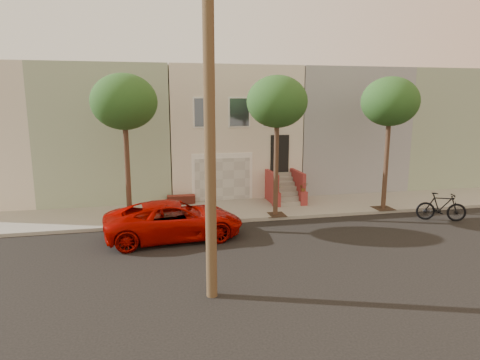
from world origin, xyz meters
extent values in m
plane|color=black|center=(0.00, 0.00, 0.00)|extent=(90.00, 90.00, 0.00)
cube|color=gray|center=(0.00, 5.35, 0.07)|extent=(40.00, 3.70, 0.15)
cube|color=beige|center=(0.00, 11.20, 3.65)|extent=(7.00, 8.00, 7.00)
cube|color=gray|center=(-6.80, 11.20, 3.65)|extent=(6.50, 8.00, 7.00)
cube|color=gray|center=(6.80, 11.20, 3.65)|extent=(6.50, 8.00, 7.00)
cube|color=gray|center=(13.30, 11.20, 3.65)|extent=(6.50, 8.00, 7.00)
cube|color=white|center=(-0.90, 7.22, 1.40)|extent=(3.20, 0.12, 2.50)
cube|color=beige|center=(-0.90, 7.16, 1.30)|extent=(2.90, 0.06, 2.20)
cube|color=gray|center=(-0.90, 5.35, 0.16)|extent=(3.20, 3.70, 0.02)
cube|color=maroon|center=(-3.10, 6.90, 0.37)|extent=(1.40, 0.45, 0.44)
cube|color=black|center=(2.20, 7.17, 2.55)|extent=(1.00, 0.06, 2.00)
cube|color=#3F4751|center=(-1.80, 7.17, 4.75)|extent=(1.00, 0.06, 1.40)
cube|color=white|center=(-1.80, 7.19, 4.75)|extent=(1.15, 0.05, 1.55)
cube|color=#3F4751|center=(0.00, 7.17, 4.75)|extent=(1.00, 0.06, 1.40)
cube|color=white|center=(0.00, 7.19, 4.75)|extent=(1.15, 0.05, 1.55)
cube|color=#3F4751|center=(1.80, 7.17, 4.75)|extent=(1.00, 0.06, 1.40)
cube|color=white|center=(1.80, 7.19, 4.75)|extent=(1.15, 0.05, 1.55)
cube|color=gray|center=(2.20, 5.38, 0.25)|extent=(1.20, 0.28, 0.20)
cube|color=gray|center=(2.20, 5.66, 0.45)|extent=(1.20, 0.28, 0.20)
cube|color=gray|center=(2.20, 5.94, 0.65)|extent=(1.20, 0.28, 0.20)
cube|color=gray|center=(2.20, 6.22, 0.85)|extent=(1.20, 0.28, 0.20)
cube|color=gray|center=(2.20, 6.50, 1.05)|extent=(1.20, 0.28, 0.20)
cube|color=gray|center=(2.20, 6.78, 1.25)|extent=(1.20, 0.28, 0.20)
cube|color=gray|center=(2.20, 7.06, 1.45)|extent=(1.20, 0.28, 0.20)
cube|color=maroon|center=(1.50, 6.22, 0.95)|extent=(0.18, 1.96, 1.60)
cube|color=maroon|center=(2.90, 6.22, 0.95)|extent=(0.18, 1.96, 1.60)
cube|color=maroon|center=(1.50, 5.34, 0.50)|extent=(0.35, 0.35, 0.70)
imported|color=#1E4E1C|center=(1.50, 5.34, 1.07)|extent=(0.40, 0.35, 0.45)
cube|color=maroon|center=(2.90, 5.34, 0.50)|extent=(0.35, 0.35, 0.70)
imported|color=#1E4E1C|center=(2.90, 5.34, 1.07)|extent=(0.41, 0.35, 0.45)
cube|color=#2D2116|center=(-5.50, 3.90, 0.15)|extent=(0.90, 0.90, 0.02)
cylinder|color=#3B2B1B|center=(-5.50, 3.90, 2.25)|extent=(0.22, 0.22, 4.20)
ellipsoid|color=#1E4E1C|center=(-5.50, 3.90, 5.30)|extent=(2.70, 2.57, 2.29)
cube|color=#2D2116|center=(1.00, 3.90, 0.15)|extent=(0.90, 0.90, 0.02)
cylinder|color=#3B2B1B|center=(1.00, 3.90, 2.25)|extent=(0.22, 0.22, 4.20)
ellipsoid|color=#1E4E1C|center=(1.00, 3.90, 5.30)|extent=(2.70, 2.57, 2.29)
cube|color=#2D2116|center=(6.50, 3.90, 0.15)|extent=(0.90, 0.90, 0.02)
cylinder|color=#3B2B1B|center=(6.50, 3.90, 2.25)|extent=(0.22, 0.22, 4.20)
ellipsoid|color=#1E4E1C|center=(6.50, 3.90, 5.30)|extent=(2.70, 2.57, 2.29)
cylinder|color=#4D3823|center=(-3.00, -3.20, 5.00)|extent=(0.30, 0.30, 10.00)
imported|color=#A30500|center=(-3.72, 1.99, 0.74)|extent=(5.55, 2.94, 1.49)
imported|color=black|center=(8.18, 1.92, 0.64)|extent=(2.19, 1.40, 1.28)
camera|label=1|loc=(-4.50, -13.88, 5.37)|focal=31.10mm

